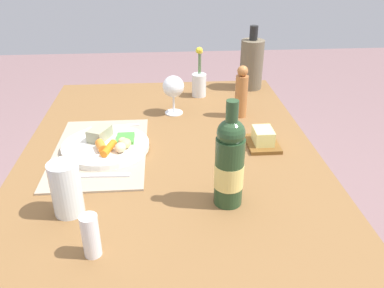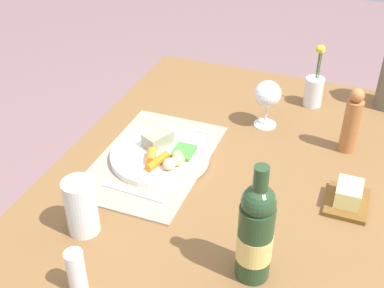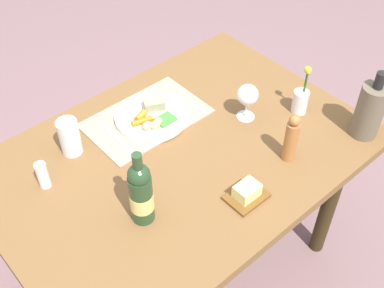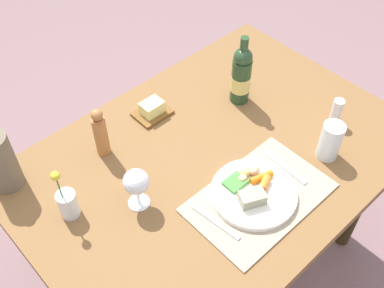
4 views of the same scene
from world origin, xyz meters
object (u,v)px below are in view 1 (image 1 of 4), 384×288
Objects in this scene: dining_table at (171,177)px; fork at (114,127)px; water_tumbler at (67,192)px; pepper_mill at (241,93)px; wine_glass at (173,88)px; salt_shaker at (91,236)px; wine_bottle at (229,163)px; butter_dish at (263,139)px; flower_vase at (199,81)px; dinner_plate at (107,145)px; knife at (99,175)px; cooler_bottle at (252,64)px.

dining_table is 0.29m from fork.
water_tumbler is 0.76m from pepper_mill.
salt_shaker is at bearing -14.99° from wine_glass.
dining_table is 0.49m from salt_shaker.
wine_bottle reaches higher than fork.
butter_dish is 0.63× the size of flower_vase.
wine_bottle is 2.76× the size of salt_shaker.
salt_shaker is (0.15, 0.08, -0.01)m from water_tumbler.
salt_shaker is at bearing -32.64° from pepper_mill.
butter_dish is (0.00, 0.50, 0.00)m from dinner_plate.
flower_vase is at bearing -148.71° from pepper_mill.
flower_vase is at bearing 125.75° from fork.
dinner_plate is 0.16m from fork.
pepper_mill is 0.25m from butter_dish.
wine_glass is at bearing -100.33° from pepper_mill.
dinner_plate is 1.59× the size of knife.
cooler_bottle is at bearing 172.57° from butter_dish.
salt_shaker is (0.62, 0.02, 0.04)m from fork.
water_tumbler is at bearing -16.69° from knife.
dinner_plate is 1.84× the size of wine_glass.
knife is (0.16, -0.00, -0.01)m from dinner_plate.
knife is 0.50m from wine_glass.
cooler_bottle is at bearing 143.00° from knife.
pepper_mill is at bearing 166.30° from wine_bottle.
water_tumbler is 0.86m from flower_vase.
wine_bottle reaches higher than salt_shaker.
fork is 1.04× the size of knife.
water_tumbler is 0.64m from butter_dish.
flower_vase is (0.08, -0.24, -0.05)m from cooler_bottle.
knife is 0.63× the size of cooler_bottle.
knife is at bearing -27.10° from wine_glass.
fork is 0.91× the size of pepper_mill.
salt_shaker is at bearing -22.15° from dining_table.
dinner_plate is 2.69× the size of salt_shaker.
dinner_plate is at bearing -177.19° from salt_shaker.
fork is at bearing -80.63° from pepper_mill.
fork is at bearing -178.43° from salt_shaker.
butter_dish is at bearing 95.09° from dining_table.
fork is 0.66× the size of cooler_bottle.
pepper_mill is 0.32m from cooler_bottle.
fork is 1.37× the size of butter_dish.
pepper_mill is 0.72× the size of cooler_bottle.
wine_bottle is at bearing 11.51° from wine_glass.
butter_dish is at bearing 89.71° from dinner_plate.
dinner_plate is at bearing -38.25° from wine_glass.
dining_table is at bearing 125.05° from knife.
cooler_bottle is at bearing 161.71° from pepper_mill.
wine_glass reaches higher than salt_shaker.
pepper_mill reaches higher than butter_dish.
flower_vase reaches higher than dining_table.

